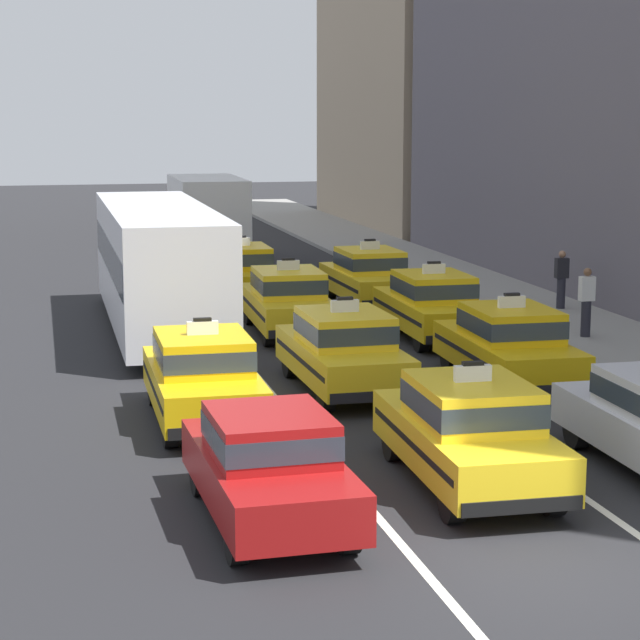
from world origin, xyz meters
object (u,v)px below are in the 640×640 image
at_px(pedestrian_trailing, 586,302).
at_px(taxi_right_fourth, 369,276).
at_px(taxi_right_second, 509,344).
at_px(pedestrian_mid_block, 561,279).
at_px(taxi_center_nearest, 469,430).
at_px(taxi_center_fourth, 240,271).
at_px(bus_left_third, 158,261).
at_px(taxi_center_second, 343,349).
at_px(taxi_center_third, 288,300).
at_px(sedan_left_nearest, 269,463).
at_px(box_truck_center_fifth, 205,218).
at_px(taxi_left_second, 203,376).
at_px(taxi_right_third, 432,304).

bearing_deg(pedestrian_trailing, taxi_right_fourth, 118.68).
distance_m(taxi_right_second, pedestrian_mid_block, 9.36).
height_order(taxi_center_nearest, taxi_center_fourth, same).
xyz_separation_m(bus_left_third, taxi_center_second, (2.91, -7.61, -0.94)).
xyz_separation_m(taxi_center_third, pedestrian_trailing, (6.85, -2.81, 0.13)).
bearing_deg(taxi_center_second, taxi_center_nearest, -87.43).
relative_size(taxi_center_third, pedestrian_mid_block, 2.84).
height_order(sedan_left_nearest, box_truck_center_fifth, box_truck_center_fifth).
xyz_separation_m(taxi_left_second, box_truck_center_fifth, (3.14, 21.82, 0.90)).
bearing_deg(taxi_center_third, sedan_left_nearest, -102.95).
xyz_separation_m(taxi_center_third, taxi_right_third, (3.34, -1.49, 0.00)).
xyz_separation_m(sedan_left_nearest, taxi_center_nearest, (3.24, 0.88, 0.03)).
bearing_deg(taxi_center_fourth, taxi_left_second, -102.44).
bearing_deg(box_truck_center_fifth, taxi_center_second, -90.14).
relative_size(bus_left_third, taxi_center_third, 2.43).
height_order(taxi_center_third, taxi_center_fourth, same).
distance_m(sedan_left_nearest, taxi_center_nearest, 3.35).
distance_m(taxi_left_second, taxi_center_fourth, 14.20).
bearing_deg(taxi_right_fourth, pedestrian_mid_block, -28.07).
height_order(taxi_center_second, box_truck_center_fifth, box_truck_center_fifth).
bearing_deg(taxi_right_third, box_truck_center_fifth, 103.12).
height_order(bus_left_third, taxi_right_second, bus_left_third).
height_order(taxi_center_second, pedestrian_mid_block, taxi_center_second).
distance_m(sedan_left_nearest, taxi_center_fourth, 19.64).
xyz_separation_m(taxi_center_nearest, taxi_center_second, (-0.29, 6.43, 0.00)).
distance_m(taxi_left_second, taxi_right_second, 6.70).
distance_m(taxi_right_fourth, pedestrian_mid_block, 5.49).
bearing_deg(sedan_left_nearest, taxi_right_fourth, 70.10).
distance_m(taxi_center_third, taxi_right_third, 3.66).
bearing_deg(taxi_right_fourth, taxi_center_fourth, 152.81).
distance_m(sedan_left_nearest, pedestrian_trailing, 14.87).
bearing_deg(taxi_center_third, taxi_right_fourth, 50.13).
bearing_deg(taxi_right_third, pedestrian_trailing, -20.49).
xyz_separation_m(taxi_center_second, pedestrian_trailing, (7.07, 3.68, 0.13)).
height_order(taxi_right_second, taxi_right_fourth, same).
xyz_separation_m(bus_left_third, pedestrian_trailing, (9.98, -3.93, -0.81)).
bearing_deg(taxi_right_second, taxi_center_fourth, 105.65).
xyz_separation_m(taxi_center_nearest, pedestrian_trailing, (6.79, 10.11, 0.13)).
xyz_separation_m(taxi_center_fourth, pedestrian_trailing, (7.10, -8.43, 0.13)).
bearing_deg(taxi_center_fourth, taxi_right_third, -63.23).
relative_size(sedan_left_nearest, taxi_center_nearest, 0.94).
bearing_deg(box_truck_center_fifth, pedestrian_trailing, -66.79).
distance_m(sedan_left_nearest, taxi_right_third, 13.92).
bearing_deg(pedestrian_mid_block, taxi_center_fourth, 152.29).
relative_size(taxi_center_nearest, box_truck_center_fifth, 0.66).
relative_size(sedan_left_nearest, box_truck_center_fifth, 0.62).
xyz_separation_m(taxi_center_nearest, taxi_right_second, (3.15, 6.16, 0.00)).
height_order(taxi_center_fourth, box_truck_center_fifth, box_truck_center_fifth).
bearing_deg(sedan_left_nearest, taxi_right_third, 62.11).
xyz_separation_m(sedan_left_nearest, pedestrian_mid_block, (11.23, 15.06, 0.12)).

